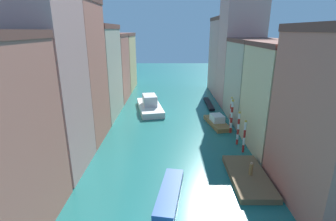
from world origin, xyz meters
name	(u,v)px	position (x,y,z in m)	size (l,w,h in m)	color
ground_plane	(172,122)	(0.00, 24.50, 0.00)	(154.00, 154.00, 0.00)	#1E6B66
building_left_1	(42,86)	(-13.09, 10.04, 9.09)	(7.24, 7.81, 18.17)	tan
building_left_2	(72,72)	(-13.09, 18.07, 9.19)	(7.24, 8.32, 18.35)	#C6705B
building_left_3	(95,72)	(-13.09, 28.04, 7.67)	(7.24, 11.31, 15.31)	#BCB299
building_left_4	(109,68)	(-13.09, 38.63, 6.88)	(7.24, 9.40, 13.73)	#C6705B
building_left_5	(119,61)	(-13.09, 49.40, 6.89)	(7.24, 11.37, 13.76)	#DBB77A
building_right_1	(282,98)	(13.09, 15.26, 6.57)	(7.24, 10.28, 13.12)	beige
building_right_2	(253,81)	(13.09, 25.98, 6.59)	(7.24, 10.87, 13.15)	#BCB299
building_right_3	(240,50)	(13.09, 35.55, 10.69)	(7.24, 8.24, 21.35)	tan
building_right_4	(228,56)	(13.09, 45.52, 8.61)	(7.24, 11.83, 17.20)	tan
waterfront_dock	(248,177)	(7.44, 7.86, 0.29)	(3.62, 7.94, 0.58)	brown
person_on_dock	(251,169)	(7.63, 7.81, 1.22)	(0.36, 0.36, 1.40)	olive
mooring_pole_0	(244,136)	(8.59, 13.83, 2.14)	(0.29, 0.29, 4.19)	red
mooring_pole_1	(238,128)	(8.42, 16.09, 2.33)	(0.31, 0.31, 4.56)	red
mooring_pole_2	(232,116)	(8.46, 20.00, 2.59)	(0.37, 0.37, 5.07)	red
mooring_pole_3	(231,113)	(8.73, 21.70, 2.53)	(0.27, 0.27, 4.97)	red
vaporetto_white	(150,105)	(-4.18, 30.90, 0.93)	(5.97, 11.23, 2.92)	white
gondola_black	(209,104)	(7.42, 34.35, 0.24)	(1.06, 8.52, 0.49)	black
motorboat_0	(217,122)	(7.02, 23.13, 0.58)	(3.41, 6.99, 1.69)	olive
motorboat_1	(170,193)	(-0.48, 5.03, 0.38)	(2.84, 7.27, 0.76)	#234C93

